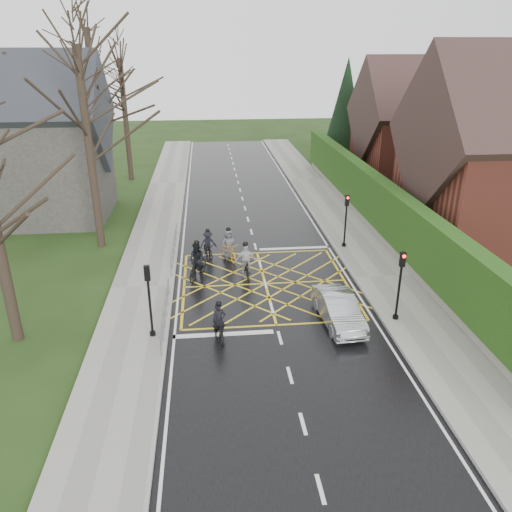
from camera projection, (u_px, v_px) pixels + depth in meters
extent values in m
plane|color=black|center=(265.00, 284.00, 24.73)|extent=(120.00, 120.00, 0.00)
cube|color=black|center=(265.00, 284.00, 24.73)|extent=(9.00, 80.00, 0.01)
cube|color=gray|center=(383.00, 277.00, 25.26)|extent=(3.00, 80.00, 0.15)
cube|color=gray|center=(142.00, 288.00, 24.15)|extent=(3.00, 80.00, 0.15)
cube|color=slate|center=(378.00, 231.00, 30.81)|extent=(0.50, 38.00, 0.70)
cube|color=#153C10|center=(381.00, 203.00, 30.13)|extent=(0.90, 38.00, 2.80)
cube|color=maroon|center=(416.00, 149.00, 41.43)|extent=(9.00, 8.00, 6.00)
cube|color=#33211E|center=(421.00, 113.00, 40.30)|extent=(9.80, 8.80, 8.80)
cube|color=maroon|center=(458.00, 78.00, 39.54)|extent=(0.70, 0.70, 1.60)
cylinder|color=black|center=(342.00, 158.00, 49.32)|extent=(0.50, 0.50, 1.20)
cone|color=black|center=(345.00, 113.00, 47.61)|extent=(4.60, 4.60, 10.00)
cube|color=#2D2B28|center=(43.00, 166.00, 33.12)|extent=(8.00, 7.00, 7.00)
cube|color=#26282D|center=(34.00, 114.00, 31.79)|extent=(8.80, 7.80, 7.80)
cylinder|color=black|center=(90.00, 153.00, 27.26)|extent=(0.44, 0.44, 11.00)
cylinder|color=black|center=(98.00, 123.00, 34.30)|extent=(0.44, 0.44, 12.00)
cylinder|color=black|center=(126.00, 121.00, 42.09)|extent=(0.44, 0.44, 10.00)
cylinder|color=slate|center=(164.00, 304.00, 20.70)|extent=(0.05, 5.00, 0.05)
cylinder|color=slate|center=(165.00, 313.00, 20.88)|extent=(0.04, 5.00, 0.04)
cylinder|color=slate|center=(161.00, 348.00, 18.61)|extent=(0.04, 0.04, 1.00)
cylinder|color=slate|center=(169.00, 288.00, 23.19)|extent=(0.04, 0.04, 1.00)
cylinder|color=slate|center=(174.00, 240.00, 27.58)|extent=(0.05, 6.00, 0.05)
cylinder|color=slate|center=(174.00, 247.00, 27.75)|extent=(0.04, 6.00, 0.04)
cylinder|color=slate|center=(171.00, 270.00, 25.02)|extent=(0.04, 0.04, 1.00)
cylinder|color=slate|center=(177.00, 230.00, 30.52)|extent=(0.04, 0.04, 1.00)
cylinder|color=black|center=(345.00, 224.00, 28.47)|extent=(0.10, 0.10, 3.00)
cylinder|color=black|center=(344.00, 246.00, 29.00)|extent=(0.24, 0.24, 0.30)
cube|color=black|center=(347.00, 200.00, 27.92)|extent=(0.22, 0.16, 0.62)
sphere|color=#FF0C0C|center=(348.00, 198.00, 27.74)|extent=(0.14, 0.14, 0.14)
cylinder|color=black|center=(399.00, 290.00, 20.77)|extent=(0.10, 0.10, 3.00)
cylinder|color=black|center=(395.00, 318.00, 21.30)|extent=(0.24, 0.24, 0.30)
cube|color=black|center=(403.00, 259.00, 20.23)|extent=(0.22, 0.16, 0.62)
sphere|color=#FF0C0C|center=(404.00, 256.00, 20.05)|extent=(0.14, 0.14, 0.14)
cylinder|color=black|center=(150.00, 305.00, 19.55)|extent=(0.10, 0.10, 3.00)
cylinder|color=black|center=(153.00, 335.00, 20.08)|extent=(0.24, 0.24, 0.30)
cube|color=black|center=(147.00, 273.00, 19.01)|extent=(0.22, 0.16, 0.62)
sphere|color=#FF0C0C|center=(147.00, 267.00, 19.05)|extent=(0.14, 0.14, 0.14)
imported|color=black|center=(219.00, 329.00, 19.97)|extent=(0.81, 1.76, 0.89)
imported|color=black|center=(219.00, 321.00, 19.94)|extent=(0.59, 0.43, 1.51)
sphere|color=black|center=(219.00, 304.00, 19.64)|extent=(0.24, 0.24, 0.24)
imported|color=black|center=(198.00, 267.00, 25.14)|extent=(1.32, 2.07, 1.21)
imported|color=black|center=(197.00, 260.00, 25.10)|extent=(1.10, 1.00, 1.85)
sphere|color=black|center=(197.00, 243.00, 24.73)|extent=(0.29, 0.29, 0.29)
imported|color=black|center=(208.00, 249.00, 27.76)|extent=(0.99, 1.76, 0.87)
imported|color=black|center=(208.00, 244.00, 27.74)|extent=(1.07, 0.78, 1.48)
sphere|color=black|center=(208.00, 231.00, 27.44)|extent=(0.23, 0.23, 0.23)
imported|color=black|center=(246.00, 267.00, 25.17)|extent=(0.73, 1.97, 1.16)
imported|color=#B4B5B9|center=(246.00, 261.00, 25.14)|extent=(1.08, 0.53, 1.77)
sphere|color=black|center=(245.00, 244.00, 24.79)|extent=(0.28, 0.28, 0.28)
imported|color=orange|center=(229.00, 251.00, 27.38)|extent=(1.27, 2.01, 1.00)
imported|color=#4C4D53|center=(229.00, 244.00, 27.34)|extent=(0.96, 0.79, 1.69)
sphere|color=black|center=(228.00, 229.00, 27.00)|extent=(0.27, 0.27, 0.27)
imported|color=#A5A6AC|center=(339.00, 309.00, 21.02)|extent=(1.61, 3.96, 1.28)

